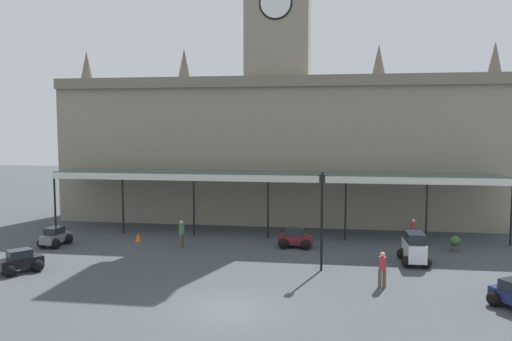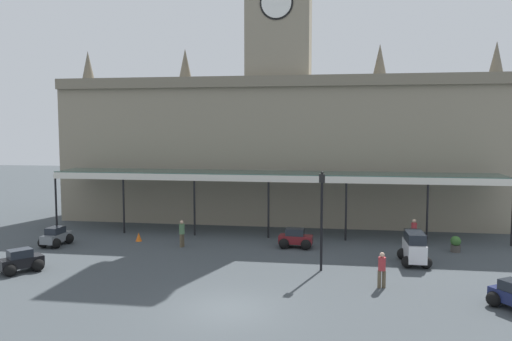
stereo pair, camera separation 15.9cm
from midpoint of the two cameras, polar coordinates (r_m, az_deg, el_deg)
ground_plane at (r=20.97m, az=-3.10°, el=-15.66°), size 140.00×140.00×0.00m
station_building at (r=39.56m, az=2.81°, el=3.72°), size 34.15×6.60×20.76m
entrance_canopy at (r=34.21m, az=1.85°, el=-0.52°), size 30.80×3.26×4.29m
car_maroon_sedan at (r=30.92m, az=4.73°, el=-7.92°), size 2.10×1.60×1.19m
car_grey_sedan at (r=33.72m, az=-21.89°, el=-7.18°), size 1.62×2.11×1.19m
car_black_sedan at (r=28.43m, az=-25.25°, el=-9.53°), size 2.17×2.24×1.19m
car_white_van at (r=28.51m, az=17.90°, el=-8.63°), size 1.60×2.41×1.77m
pedestrian_near_entrance at (r=31.23m, az=-8.38°, el=-7.07°), size 0.34×0.38×1.67m
pedestrian_beside_cars at (r=23.99m, az=14.46°, el=-10.86°), size 0.38×0.34×1.67m
pedestrian_crossing_forecourt at (r=32.84m, az=17.84°, el=-6.66°), size 0.36×0.34×1.67m
victorian_lamppost at (r=25.71m, az=7.74°, el=-4.48°), size 0.30×0.30×5.16m
traffic_cone at (r=33.43m, az=-13.21°, el=-7.44°), size 0.40×0.40×0.57m
planter_near_kerb at (r=32.09m, az=22.11°, el=-7.82°), size 0.60×0.60×0.96m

